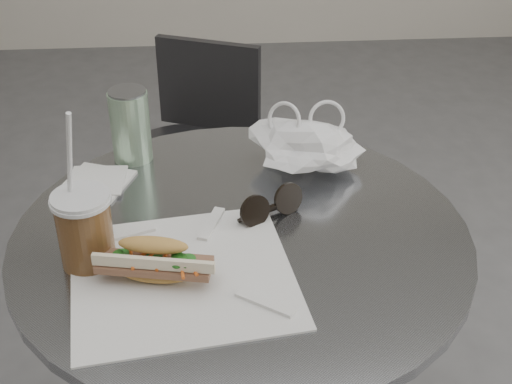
{
  "coord_description": "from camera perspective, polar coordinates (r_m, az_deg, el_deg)",
  "views": [
    {
      "loc": [
        -0.04,
        -0.75,
        1.43
      ],
      "look_at": [
        0.03,
        0.24,
        0.79
      ],
      "focal_mm": 50.0,
      "sensor_mm": 36.0,
      "label": 1
    }
  ],
  "objects": [
    {
      "name": "chair_far",
      "position": [
        2.06,
        -4.91,
        0.14
      ],
      "size": [
        0.4,
        0.43,
        0.73
      ],
      "rotation": [
        0.0,
        0.0,
        2.76
      ],
      "color": "#2E2E30",
      "rests_on": "ground"
    },
    {
      "name": "iced_coffee",
      "position": [
        1.11,
        -13.55,
        -2.82
      ],
      "size": [
        0.09,
        0.09,
        0.27
      ],
      "color": "brown",
      "rests_on": "cafe_table"
    },
    {
      "name": "drink_can",
      "position": [
        1.37,
        -10.02,
        5.28
      ],
      "size": [
        0.07,
        0.07,
        0.14
      ],
      "color": "#5DA060",
      "rests_on": "cafe_table"
    },
    {
      "name": "plastic_bag",
      "position": [
        1.33,
        4.0,
        3.5
      ],
      "size": [
        0.23,
        0.2,
        0.1
      ],
      "primitive_type": null,
      "rotation": [
        0.0,
        0.0,
        -0.31
      ],
      "color": "white",
      "rests_on": "cafe_table"
    },
    {
      "name": "sunglasses",
      "position": [
        1.2,
        1.19,
        -1.18
      ],
      "size": [
        0.12,
        0.08,
        0.06
      ],
      "rotation": [
        0.0,
        0.0,
        0.52
      ],
      "color": "black",
      "rests_on": "cafe_table"
    },
    {
      "name": "sandwich_paper",
      "position": [
        1.09,
        -5.89,
        -6.71
      ],
      "size": [
        0.37,
        0.36,
        0.0
      ],
      "primitive_type": "cube",
      "rotation": [
        0.0,
        0.0,
        0.14
      ],
      "color": "white",
      "rests_on": "cafe_table"
    },
    {
      "name": "napkin_stack",
      "position": [
        1.34,
        -12.61,
        0.81
      ],
      "size": [
        0.14,
        0.14,
        0.01
      ],
      "color": "white",
      "rests_on": "cafe_table"
    },
    {
      "name": "banh_mi",
      "position": [
        1.07,
        -8.13,
        -5.47
      ],
      "size": [
        0.22,
        0.12,
        0.07
      ],
      "rotation": [
        0.0,
        0.0,
        -0.19
      ],
      "color": "gold",
      "rests_on": "sandwich_paper"
    },
    {
      "name": "cafe_table",
      "position": [
        1.36,
        -1.06,
        -12.68
      ],
      "size": [
        0.76,
        0.76,
        0.74
      ],
      "color": "slate",
      "rests_on": "ground"
    }
  ]
}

